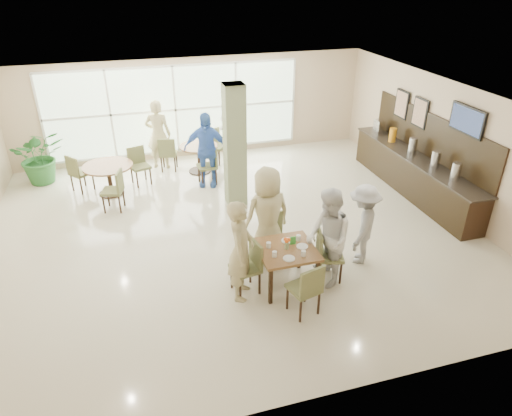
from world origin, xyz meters
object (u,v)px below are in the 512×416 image
object	(u,v)px
teen_left	(241,251)
teen_standing	(363,224)
potted_plant	(40,156)
adult_standing	(158,135)
buffet_counter	(414,172)
adult_a	(206,150)
teen_right	(328,238)
main_table	(286,253)
round_table_left	(108,171)
round_table_right	(199,152)
adult_b	(230,138)
teen_far	(267,215)

from	to	relation	value
teen_left	teen_standing	xyz separation A→B (m)	(2.41, 0.38, -0.11)
potted_plant	adult_standing	xyz separation A→B (m)	(3.00, 0.12, 0.25)
buffet_counter	adult_a	world-z (taller)	buffet_counter
teen_right	potted_plant	bearing A→B (deg)	-133.86
buffet_counter	adult_standing	size ratio (longest dim) A/B	2.48
main_table	round_table_left	bearing A→B (deg)	122.27
round_table_right	adult_standing	world-z (taller)	adult_standing
adult_a	adult_standing	xyz separation A→B (m)	(-1.02, 1.49, -0.00)
buffet_counter	adult_b	distance (m)	4.79
round_table_left	potted_plant	world-z (taller)	potted_plant
adult_standing	round_table_right	bearing A→B (deg)	166.53
round_table_left	round_table_right	size ratio (longest dim) A/B	1.16
potted_plant	teen_right	distance (m)	7.93
potted_plant	buffet_counter	bearing A→B (deg)	-20.02
teen_left	adult_a	xyz separation A→B (m)	(0.28, 4.50, 0.06)
buffet_counter	teen_standing	size ratio (longest dim) A/B	3.00
round_table_left	potted_plant	size ratio (longest dim) A/B	0.85
main_table	buffet_counter	bearing A→B (deg)	31.81
round_table_right	teen_right	xyz separation A→B (m)	(1.29, -5.45, 0.34)
main_table	adult_b	size ratio (longest dim) A/B	0.56
round_table_right	adult_b	bearing A→B (deg)	-1.62
teen_far	adult_standing	xyz separation A→B (m)	(-1.49, 5.07, 0.01)
main_table	teen_standing	size ratio (longest dim) A/B	0.62
teen_standing	teen_left	bearing A→B (deg)	-43.47
buffet_counter	teen_right	xyz separation A→B (m)	(-3.52, -2.73, 0.34)
round_table_right	adult_b	distance (m)	0.92
teen_left	adult_b	world-z (taller)	teen_left
adult_a	round_table_left	bearing A→B (deg)	-165.05
teen_left	adult_a	world-z (taller)	adult_a
potted_plant	teen_left	xyz separation A→B (m)	(3.74, -5.87, 0.19)
adult_b	teen_far	bearing A→B (deg)	5.78
teen_right	adult_a	world-z (taller)	adult_a
teen_right	adult_b	distance (m)	5.45
round_table_right	teen_left	distance (m)	5.42
main_table	round_table_left	distance (m)	5.45
teen_right	round_table_left	bearing A→B (deg)	-137.98
teen_left	adult_standing	size ratio (longest dim) A/B	0.94
adult_a	teen_left	bearing A→B (deg)	-74.74
teen_left	teen_right	distance (m)	1.52
teen_right	adult_b	xyz separation A→B (m)	(-0.42, 5.43, -0.02)
teen_left	round_table_left	bearing A→B (deg)	46.04
main_table	adult_b	world-z (taller)	adult_b
round_table_left	adult_b	size ratio (longest dim) A/B	0.68
main_table	teen_left	size ratio (longest dim) A/B	0.55
round_table_right	potted_plant	bearing A→B (deg)	173.21
potted_plant	teen_left	world-z (taller)	teen_left
round_table_left	round_table_right	world-z (taller)	same
buffet_counter	adult_standing	xyz separation A→B (m)	(-5.78, 3.32, 0.39)
buffet_counter	teen_left	distance (m)	5.71
teen_right	teen_standing	size ratio (longest dim) A/B	1.14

